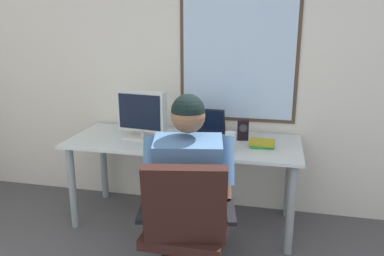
{
  "coord_description": "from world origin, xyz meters",
  "views": [
    {
      "loc": [
        0.44,
        -0.63,
        1.65
      ],
      "look_at": [
        -0.11,
        1.77,
        0.96
      ],
      "focal_mm": 35.76,
      "sensor_mm": 36.0,
      "label": 1
    }
  ],
  "objects_px": {
    "person_seated": "(189,186)",
    "wine_glass": "(230,139)",
    "desk": "(184,152)",
    "office_chair": "(186,223)",
    "desk_speaker": "(243,130)",
    "book_stack": "(262,143)",
    "crt_monitor": "(142,113)",
    "laptop": "(203,131)"
  },
  "relations": [
    {
      "from": "person_seated",
      "to": "wine_glass",
      "type": "bearing_deg",
      "value": 73.04
    },
    {
      "from": "desk",
      "to": "office_chair",
      "type": "distance_m",
      "value": 1.03
    },
    {
      "from": "desk",
      "to": "desk_speaker",
      "type": "bearing_deg",
      "value": 15.35
    },
    {
      "from": "person_seated",
      "to": "book_stack",
      "type": "bearing_deg",
      "value": 61.05
    },
    {
      "from": "person_seated",
      "to": "desk",
      "type": "bearing_deg",
      "value": 106.54
    },
    {
      "from": "book_stack",
      "to": "office_chair",
      "type": "bearing_deg",
      "value": -110.29
    },
    {
      "from": "office_chair",
      "to": "wine_glass",
      "type": "relative_size",
      "value": 6.58
    },
    {
      "from": "crt_monitor",
      "to": "desk_speaker",
      "type": "distance_m",
      "value": 0.83
    },
    {
      "from": "person_seated",
      "to": "desk_speaker",
      "type": "bearing_deg",
      "value": 74.71
    },
    {
      "from": "person_seated",
      "to": "desk_speaker",
      "type": "height_order",
      "value": "person_seated"
    },
    {
      "from": "crt_monitor",
      "to": "laptop",
      "type": "height_order",
      "value": "crt_monitor"
    },
    {
      "from": "laptop",
      "to": "desk_speaker",
      "type": "relative_size",
      "value": 2.1
    },
    {
      "from": "desk_speaker",
      "to": "wine_glass",
      "type": "bearing_deg",
      "value": -102.07
    },
    {
      "from": "person_seated",
      "to": "laptop",
      "type": "relative_size",
      "value": 3.69
    },
    {
      "from": "desk_speaker",
      "to": "book_stack",
      "type": "height_order",
      "value": "desk_speaker"
    },
    {
      "from": "laptop",
      "to": "desk_speaker",
      "type": "bearing_deg",
      "value": 6.63
    },
    {
      "from": "laptop",
      "to": "book_stack",
      "type": "distance_m",
      "value": 0.49
    },
    {
      "from": "office_chair",
      "to": "crt_monitor",
      "type": "xyz_separation_m",
      "value": [
        -0.61,
        1.0,
        0.37
      ]
    },
    {
      "from": "desk_speaker",
      "to": "book_stack",
      "type": "bearing_deg",
      "value": -43.73
    },
    {
      "from": "crt_monitor",
      "to": "book_stack",
      "type": "distance_m",
      "value": 0.99
    },
    {
      "from": "crt_monitor",
      "to": "book_stack",
      "type": "relative_size",
      "value": 2.1
    },
    {
      "from": "office_chair",
      "to": "person_seated",
      "type": "relative_size",
      "value": 0.75
    },
    {
      "from": "laptop",
      "to": "book_stack",
      "type": "bearing_deg",
      "value": -13.73
    },
    {
      "from": "person_seated",
      "to": "crt_monitor",
      "type": "height_order",
      "value": "person_seated"
    },
    {
      "from": "office_chair",
      "to": "wine_glass",
      "type": "height_order",
      "value": "office_chair"
    },
    {
      "from": "desk",
      "to": "person_seated",
      "type": "distance_m",
      "value": 0.78
    },
    {
      "from": "desk",
      "to": "desk_speaker",
      "type": "height_order",
      "value": "desk_speaker"
    },
    {
      "from": "desk",
      "to": "book_stack",
      "type": "relative_size",
      "value": 9.48
    },
    {
      "from": "office_chair",
      "to": "book_stack",
      "type": "height_order",
      "value": "office_chair"
    },
    {
      "from": "crt_monitor",
      "to": "laptop",
      "type": "relative_size",
      "value": 1.2
    },
    {
      "from": "crt_monitor",
      "to": "office_chair",
      "type": "bearing_deg",
      "value": -58.47
    },
    {
      "from": "laptop",
      "to": "book_stack",
      "type": "relative_size",
      "value": 1.76
    },
    {
      "from": "office_chair",
      "to": "desk_speaker",
      "type": "height_order",
      "value": "office_chair"
    },
    {
      "from": "laptop",
      "to": "person_seated",
      "type": "bearing_deg",
      "value": -84.74
    },
    {
      "from": "office_chair",
      "to": "crt_monitor",
      "type": "bearing_deg",
      "value": 121.53
    },
    {
      "from": "crt_monitor",
      "to": "desk_speaker",
      "type": "relative_size",
      "value": 2.51
    },
    {
      "from": "person_seated",
      "to": "crt_monitor",
      "type": "bearing_deg",
      "value": 127.26
    },
    {
      "from": "person_seated",
      "to": "wine_glass",
      "type": "relative_size",
      "value": 8.77
    },
    {
      "from": "crt_monitor",
      "to": "book_stack",
      "type": "xyz_separation_m",
      "value": [
        0.97,
        -0.02,
        -0.18
      ]
    },
    {
      "from": "office_chair",
      "to": "laptop",
      "type": "relative_size",
      "value": 2.77
    },
    {
      "from": "office_chair",
      "to": "person_seated",
      "type": "bearing_deg",
      "value": 99.54
    },
    {
      "from": "office_chair",
      "to": "laptop",
      "type": "height_order",
      "value": "laptop"
    }
  ]
}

